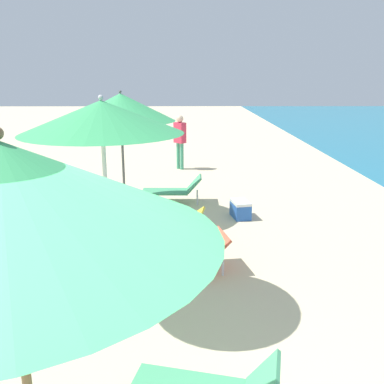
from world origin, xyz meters
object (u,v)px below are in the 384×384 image
umbrella_second (102,117)px  lounger_second_shoreside (186,253)px  person_walking_mid (180,137)px  umbrella_nearest (4,194)px  cooler_box (240,209)px  lounger_farthest_inland (169,222)px  lounger_farthest_shoreside (174,190)px  umbrella_farthest (121,107)px

umbrella_second → lounger_second_shoreside: umbrella_second is taller
lounger_second_shoreside → person_walking_mid: size_ratio=0.83×
umbrella_nearest → cooler_box: size_ratio=4.59×
umbrella_nearest → cooler_box: (1.98, 6.65, -2.20)m
lounger_second_shoreside → lounger_farthest_inland: bearing=-89.5°
umbrella_nearest → lounger_farthest_shoreside: size_ratio=1.92×
lounger_farthest_shoreside → umbrella_second: bearing=82.9°
lounger_second_shoreside → person_walking_mid: person_walking_mid is taller
umbrella_farthest → lounger_farthest_inland: (0.98, -1.24, -1.97)m
umbrella_nearest → cooler_box: umbrella_nearest is taller
umbrella_second → person_walking_mid: 8.58m
lounger_farthest_inland → person_walking_mid: size_ratio=0.80×
umbrella_second → cooler_box: umbrella_second is taller
umbrella_nearest → umbrella_farthest: umbrella_nearest is taller
umbrella_nearest → umbrella_second: size_ratio=1.00×
umbrella_farthest → lounger_farthest_inland: umbrella_farthest is taller
umbrella_nearest → person_walking_mid: size_ratio=1.58×
lounger_farthest_inland → umbrella_farthest: bearing=-42.3°
lounger_farthest_shoreside → cooler_box: bearing=142.5°
umbrella_nearest → lounger_farthest_shoreside: bearing=86.0°
lounger_second_shoreside → lounger_farthest_shoreside: 3.68m
lounger_second_shoreside → umbrella_farthest: size_ratio=0.54×
umbrella_second → lounger_farthest_shoreside: size_ratio=1.92×
umbrella_second → umbrella_farthest: (-0.33, 3.66, -0.15)m
person_walking_mid → cooler_box: size_ratio=2.91×
umbrella_nearest → lounger_farthest_shoreside: (0.54, 7.79, -2.08)m
lounger_farthest_shoreside → person_walking_mid: 3.77m
umbrella_farthest → lounger_farthest_shoreside: umbrella_farthest is taller
umbrella_nearest → umbrella_farthest: size_ratio=1.03×
person_walking_mid → cooler_box: bearing=60.9°
umbrella_nearest → umbrella_second: (-0.13, 3.05, 0.06)m
umbrella_nearest → person_walking_mid: umbrella_nearest is taller
lounger_farthest_shoreside → lounger_farthest_inland: bearing=90.5°
umbrella_nearest → umbrella_farthest: 6.73m
umbrella_farthest → person_walking_mid: 5.05m
lounger_farthest_shoreside → lounger_farthest_inland: size_ratio=1.03×
person_walking_mid → lounger_farthest_shoreside: bearing=43.9°
umbrella_farthest → cooler_box: umbrella_farthest is taller
umbrella_second → cooler_box: (2.11, 3.59, -2.26)m
umbrella_farthest → lounger_farthest_shoreside: 2.46m
umbrella_second → lounger_farthest_inland: size_ratio=1.97×
lounger_second_shoreside → cooler_box: (1.14, 2.53, -0.11)m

